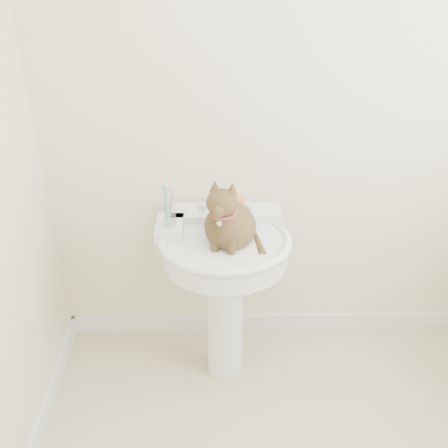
{
  "coord_description": "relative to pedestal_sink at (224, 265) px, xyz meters",
  "views": [
    {
      "loc": [
        -0.32,
        -1.06,
        1.97
      ],
      "look_at": [
        -0.29,
        0.8,
        0.85
      ],
      "focal_mm": 42.0,
      "sensor_mm": 36.0,
      "label": 1
    }
  ],
  "objects": [
    {
      "name": "baseboard_back",
      "position": [
        0.28,
        0.28,
        -0.59
      ],
      "size": [
        2.2,
        0.02,
        0.09
      ],
      "primitive_type": "cube",
      "color": "white",
      "rests_on": "floor"
    },
    {
      "name": "soap_bar",
      "position": [
        0.04,
        0.23,
        0.19
      ],
      "size": [
        0.1,
        0.07,
        0.03
      ],
      "primitive_type": "cube",
      "rotation": [
        0.0,
        0.0,
        0.11
      ],
      "color": "orange",
      "rests_on": "pedestal_sink"
    },
    {
      "name": "pedestal_sink",
      "position": [
        0.0,
        0.0,
        0.0
      ],
      "size": [
        0.58,
        0.57,
        0.8
      ],
      "color": "white",
      "rests_on": "floor"
    },
    {
      "name": "wall_back",
      "position": [
        0.28,
        0.29,
        0.62
      ],
      "size": [
        2.2,
        0.0,
        2.5
      ],
      "primitive_type": null,
      "color": "#F0E5BF",
      "rests_on": "ground"
    },
    {
      "name": "faucet",
      "position": [
        0.0,
        0.14,
        0.21
      ],
      "size": [
        0.28,
        0.12,
        0.14
      ],
      "color": "silver",
      "rests_on": "pedestal_sink"
    },
    {
      "name": "toothbrush_cup",
      "position": [
        -0.24,
        0.06,
        0.22
      ],
      "size": [
        0.07,
        0.07,
        0.18
      ],
      "rotation": [
        0.0,
        0.0,
        0.04
      ],
      "color": "silver",
      "rests_on": "pedestal_sink"
    },
    {
      "name": "cat",
      "position": [
        0.02,
        -0.02,
        0.23
      ],
      "size": [
        0.24,
        0.3,
        0.44
      ],
      "rotation": [
        0.0,
        0.0,
        -0.3
      ],
      "color": "brown",
      "rests_on": "pedestal_sink"
    }
  ]
}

